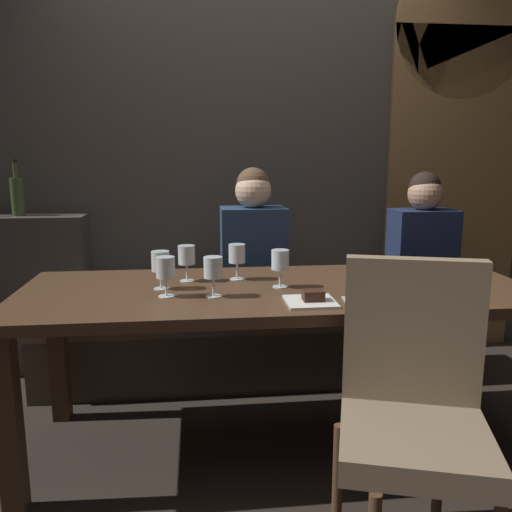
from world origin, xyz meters
name	(u,v)px	position (x,y,z in m)	size (l,w,h in m)	color
ground	(276,443)	(0.00, 0.00, 0.00)	(9.00, 9.00, 0.00)	black
back_wall_tiled	(249,123)	(0.00, 1.22, 1.50)	(6.00, 0.12, 3.00)	#423D38
arched_door	(455,145)	(1.35, 1.15, 1.36)	(0.90, 0.05, 2.55)	olive
dining_table	(277,306)	(0.00, 0.00, 0.65)	(2.20, 0.84, 0.74)	#412B1C
banquette_bench	(258,342)	(0.00, 0.70, 0.23)	(2.50, 0.44, 0.45)	#40352A
chair_near_side	(413,397)	(0.32, -0.72, 0.56)	(0.55, 0.55, 0.98)	#4C3321
diner_redhead	(253,242)	(-0.03, 0.70, 0.82)	(0.36, 0.24, 0.79)	navy
diner_bearded	(422,240)	(0.97, 0.73, 0.81)	(0.36, 0.24, 0.76)	#192342
wine_bottle_pale_label	(17,195)	(-1.38, 1.04, 1.07)	(0.08, 0.08, 0.33)	#384728
wine_glass_center_front	(165,268)	(-0.47, -0.11, 0.86)	(0.08, 0.08, 0.16)	silver
wine_glass_center_back	(160,263)	(-0.50, 0.02, 0.85)	(0.08, 0.08, 0.16)	silver
wine_glass_end_left	(213,269)	(-0.28, -0.13, 0.85)	(0.08, 0.08, 0.16)	silver
wine_glass_end_right	(187,257)	(-0.39, 0.15, 0.85)	(0.08, 0.08, 0.16)	silver
wine_glass_near_left	(280,261)	(0.01, -0.01, 0.86)	(0.08, 0.08, 0.16)	silver
wine_glass_far_left	(237,255)	(-0.16, 0.16, 0.85)	(0.08, 0.08, 0.16)	silver
dessert_plate	(311,299)	(0.09, -0.26, 0.75)	(0.19, 0.19, 0.05)	white
fork_on_table	(348,303)	(0.23, -0.29, 0.74)	(0.02, 0.17, 0.01)	silver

